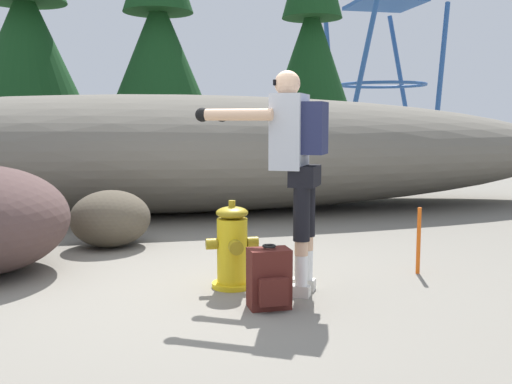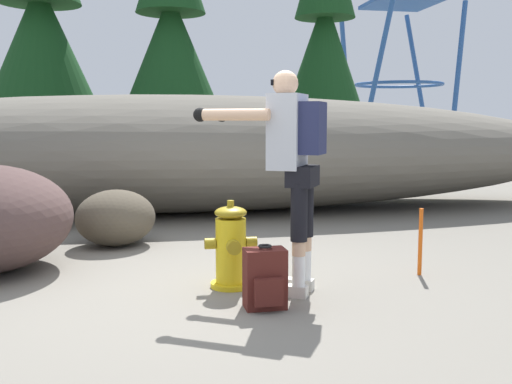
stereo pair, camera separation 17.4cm
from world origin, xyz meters
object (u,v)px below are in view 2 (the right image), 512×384
object	(u,v)px
survey_stake	(420,242)
fire_hydrant	(231,248)
utility_worker	(290,153)
spare_backpack	(265,279)
boulder_mid	(116,218)

from	to	relation	value
survey_stake	fire_hydrant	bearing A→B (deg)	-176.94
utility_worker	spare_backpack	bearing A→B (deg)	82.39
fire_hydrant	utility_worker	size ratio (longest dim) A/B	0.41
fire_hydrant	survey_stake	size ratio (longest dim) A/B	1.20
fire_hydrant	survey_stake	bearing A→B (deg)	3.06
fire_hydrant	utility_worker	bearing A→B (deg)	-28.53
boulder_mid	spare_backpack	bearing A→B (deg)	-63.99
spare_backpack	survey_stake	distance (m)	1.68
utility_worker	survey_stake	xyz separation A→B (m)	(1.27, 0.33, -0.82)
utility_worker	spare_backpack	world-z (taller)	utility_worker
spare_backpack	boulder_mid	bearing A→B (deg)	-155.96
boulder_mid	survey_stake	xyz separation A→B (m)	(2.73, -1.77, -0.01)
survey_stake	utility_worker	bearing A→B (deg)	-165.51
spare_backpack	boulder_mid	xyz separation A→B (m)	(-1.20, 2.46, 0.09)
fire_hydrant	spare_backpack	bearing A→B (deg)	-73.88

